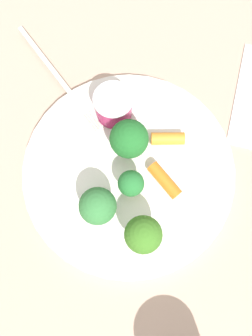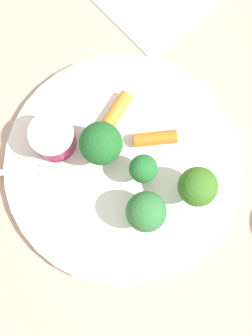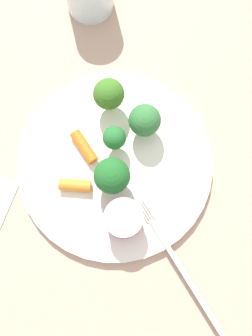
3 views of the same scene
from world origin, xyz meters
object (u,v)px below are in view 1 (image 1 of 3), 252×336
object	(u,v)px
broccoli_floret_3	(129,139)
plate	(129,170)
broccoli_floret_2	(99,207)
broccoli_floret_0	(131,184)
carrot_stick_0	(164,180)
fork	(59,78)
sauce_cup	(114,106)
broccoli_floret_1	(143,235)
carrot_stick_1	(168,139)

from	to	relation	value
broccoli_floret_3	plate	bearing A→B (deg)	-146.48
broccoli_floret_2	broccoli_floret_0	bearing A→B (deg)	-18.48
carrot_stick_0	fork	world-z (taller)	carrot_stick_0
sauce_cup	broccoli_floret_2	distance (m)	0.13
broccoli_floret_0	fork	distance (m)	0.18
broccoli_floret_1	carrot_stick_1	distance (m)	0.13
broccoli_floret_1	broccoli_floret_3	xyz separation A→B (m)	(0.08, 0.07, 0.00)
plate	carrot_stick_1	xyz separation A→B (m)	(0.06, -0.02, 0.01)
broccoli_floret_0	carrot_stick_0	distance (m)	0.05
sauce_cup	broccoli_floret_3	bearing A→B (deg)	-125.13
sauce_cup	broccoli_floret_2	bearing A→B (deg)	-152.32
sauce_cup	fork	distance (m)	0.09
broccoli_floret_2	carrot_stick_1	world-z (taller)	broccoli_floret_2
carrot_stick_1	fork	size ratio (longest dim) A/B	0.23
sauce_cup	broccoli_floret_3	world-z (taller)	broccoli_floret_3
broccoli_floret_3	carrot_stick_1	world-z (taller)	broccoli_floret_3
broccoli_floret_1	carrot_stick_0	bearing A→B (deg)	11.25
plate	sauce_cup	world-z (taller)	sauce_cup
plate	carrot_stick_0	world-z (taller)	carrot_stick_0
carrot_stick_1	fork	world-z (taller)	carrot_stick_1
plate	broccoli_floret_3	distance (m)	0.05
broccoli_floret_2	carrot_stick_0	distance (m)	0.09
broccoli_floret_3	carrot_stick_0	xyz separation A→B (m)	(-0.01, -0.06, -0.03)
plate	sauce_cup	distance (m)	0.08
plate	broccoli_floret_2	distance (m)	0.07
broccoli_floret_1	broccoli_floret_2	distance (m)	0.06
broccoli_floret_0	broccoli_floret_1	bearing A→B (deg)	-133.28
carrot_stick_1	sauce_cup	bearing A→B (deg)	94.11
broccoli_floret_2	carrot_stick_0	xyz separation A→B (m)	(0.07, -0.04, -0.03)
broccoli_floret_3	carrot_stick_0	world-z (taller)	broccoli_floret_3
broccoli_floret_1	carrot_stick_1	bearing A→B (deg)	18.38
broccoli_floret_2	sauce_cup	bearing A→B (deg)	27.68
plate	sauce_cup	bearing A→B (deg)	47.87
sauce_cup	broccoli_floret_2	size ratio (longest dim) A/B	0.88
carrot_stick_0	carrot_stick_1	world-z (taller)	same
broccoli_floret_0	broccoli_floret_2	xyz separation A→B (m)	(-0.04, 0.01, 0.00)
broccoli_floret_2	fork	distance (m)	0.19
broccoli_floret_0	broccoli_floret_1	size ratio (longest dim) A/B	0.80
broccoli_floret_0	broccoli_floret_2	distance (m)	0.05
broccoli_floret_2	carrot_stick_0	size ratio (longest dim) A/B	1.15
sauce_cup	broccoli_floret_0	distance (m)	0.11
broccoli_floret_0	broccoli_floret_2	size ratio (longest dim) A/B	0.83
plate	broccoli_floret_1	world-z (taller)	broccoli_floret_1
sauce_cup	fork	bearing A→B (deg)	90.63
plate	broccoli_floret_0	size ratio (longest dim) A/B	5.76
broccoli_floret_1	fork	distance (m)	0.24
carrot_stick_1	broccoli_floret_0	bearing A→B (deg)	177.37
broccoli_floret_0	carrot_stick_0	world-z (taller)	broccoli_floret_0
plate	broccoli_floret_1	xyz separation A→B (m)	(-0.06, -0.06, 0.04)
broccoli_floret_0	broccoli_floret_3	xyz separation A→B (m)	(0.04, 0.03, 0.01)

